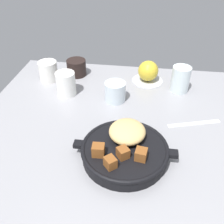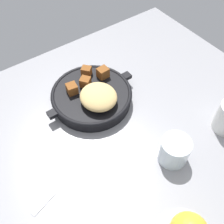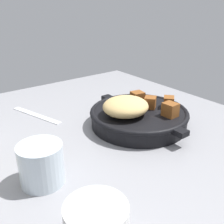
% 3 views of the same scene
% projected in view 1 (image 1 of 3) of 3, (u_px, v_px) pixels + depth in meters
% --- Properties ---
extents(ground_plane, '(0.93, 0.83, 0.02)m').
position_uv_depth(ground_plane, '(120.00, 128.00, 0.81)').
color(ground_plane, gray).
extents(cast_iron_skillet, '(0.28, 0.23, 0.08)m').
position_uv_depth(cast_iron_skillet, '(125.00, 149.00, 0.68)').
color(cast_iron_skillet, black).
rests_on(cast_iron_skillet, ground_plane).
extents(saucer_plate, '(0.12, 0.12, 0.01)m').
position_uv_depth(saucer_plate, '(147.00, 80.00, 1.03)').
color(saucer_plate, '#B7BABF').
rests_on(saucer_plate, ground_plane).
extents(red_apple, '(0.08, 0.08, 0.08)m').
position_uv_depth(red_apple, '(148.00, 71.00, 1.00)').
color(red_apple, gold).
rests_on(red_apple, saucer_plate).
extents(butter_knife, '(0.17, 0.07, 0.00)m').
position_uv_depth(butter_knife, '(194.00, 123.00, 0.81)').
color(butter_knife, silver).
rests_on(butter_knife, ground_plane).
extents(water_glass_short, '(0.07, 0.07, 0.07)m').
position_uv_depth(water_glass_short, '(115.00, 92.00, 0.90)').
color(water_glass_short, silver).
rests_on(water_glass_short, ground_plane).
extents(white_creamer_pitcher, '(0.07, 0.07, 0.09)m').
position_uv_depth(white_creamer_pitcher, '(66.00, 84.00, 0.93)').
color(white_creamer_pitcher, white).
rests_on(white_creamer_pitcher, ground_plane).
extents(coffee_mug_dark, '(0.08, 0.08, 0.07)m').
position_uv_depth(coffee_mug_dark, '(77.00, 68.00, 1.05)').
color(coffee_mug_dark, black).
rests_on(coffee_mug_dark, ground_plane).
extents(ceramic_mug_white, '(0.07, 0.07, 0.08)m').
position_uv_depth(ceramic_mug_white, '(48.00, 71.00, 1.01)').
color(ceramic_mug_white, silver).
rests_on(ceramic_mug_white, ground_plane).
extents(water_glass_tall, '(0.07, 0.07, 0.10)m').
position_uv_depth(water_glass_tall, '(180.00, 79.00, 0.94)').
color(water_glass_tall, silver).
rests_on(water_glass_tall, ground_plane).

